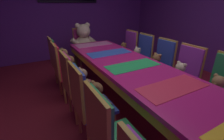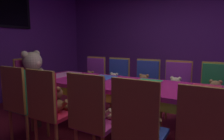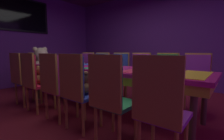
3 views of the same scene
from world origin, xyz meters
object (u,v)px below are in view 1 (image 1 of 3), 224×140
(teddy_left_3, at_px, (83,79))
(teddy_right_4, at_px, (137,55))
(chair_left_4, at_px, (62,67))
(king_teddy_bear, at_px, (84,39))
(chair_right_5, at_px, (129,47))
(teddy_left_2, at_px, (97,96))
(teddy_right_3, at_px, (156,63))
(chair_left_2, at_px, (84,99))
(throne_chair, at_px, (82,44))
(teddy_left_4, at_px, (71,66))
(teddy_left_5, at_px, (65,57))
(chair_left_3, at_px, (72,81))
(teddy_right_1, at_px, (216,88))
(chair_left_1, at_px, (106,132))
(teddy_right_5, at_px, (123,49))
(teddy_right_2, at_px, (179,73))
(chair_right_4, at_px, (142,53))
(banquet_table, at_px, (132,71))
(chair_right_1, at_px, (223,85))
(chair_right_2, at_px, (186,71))
(chair_left_5, at_px, (57,58))
(chair_right_3, at_px, (162,61))

(teddy_left_3, height_order, teddy_right_4, teddy_left_3)
(chair_left_4, xyz_separation_m, king_teddy_bear, (0.83, 1.23, 0.15))
(chair_right_5, distance_m, king_teddy_bear, 1.12)
(teddy_left_2, bearing_deg, teddy_right_3, 20.14)
(teddy_right_3, bearing_deg, teddy_left_3, 0.04)
(chair_left_2, xyz_separation_m, chair_right_5, (1.65, 1.57, 0.00))
(throne_chair, distance_m, king_teddy_bear, 0.22)
(teddy_left_4, relative_size, teddy_left_5, 1.00)
(chair_left_3, relative_size, teddy_right_1, 3.12)
(teddy_right_3, height_order, throne_chair, throne_chair)
(chair_left_1, distance_m, chair_left_3, 1.03)
(teddy_right_5, bearing_deg, teddy_right_2, 89.22)
(chair_right_5, bearing_deg, king_teddy_bear, -41.30)
(chair_right_5, relative_size, king_teddy_bear, 1.40)
(chair_left_4, xyz_separation_m, teddy_right_5, (1.51, 0.50, -0.02))
(chair_right_4, bearing_deg, banquet_table, 43.94)
(chair_right_1, relative_size, chair_right_5, 1.00)
(teddy_left_2, height_order, teddy_left_5, teddy_left_5)
(chair_right_2, bearing_deg, chair_left_2, -0.36)
(chair_left_2, height_order, teddy_left_4, chair_left_2)
(throne_chair, relative_size, king_teddy_bear, 1.40)
(chair_left_5, bearing_deg, chair_right_5, 0.24)
(chair_left_1, height_order, chair_right_1, same)
(teddy_left_3, height_order, chair_right_3, chair_right_3)
(teddy_right_5, bearing_deg, teddy_left_2, 49.17)
(teddy_right_5, bearing_deg, chair_left_3, 35.78)
(chair_left_3, relative_size, teddy_right_3, 3.10)
(chair_left_1, height_order, chair_right_3, same)
(teddy_right_5, height_order, throne_chair, throne_chair)
(chair_left_2, relative_size, teddy_left_3, 3.24)
(banquet_table, relative_size, throne_chair, 3.40)
(teddy_right_2, height_order, king_teddy_bear, king_teddy_bear)
(chair_left_1, bearing_deg, chair_left_4, 90.14)
(banquet_table, xyz_separation_m, chair_right_2, (0.81, -0.27, -0.06))
(chair_right_4, relative_size, chair_right_5, 1.00)
(chair_right_4, xyz_separation_m, king_teddy_bear, (-0.83, 1.25, 0.15))
(chair_left_2, height_order, teddy_right_2, chair_left_2)
(banquet_table, distance_m, chair_left_4, 1.16)
(chair_left_5, distance_m, teddy_right_4, 1.58)
(teddy_right_2, distance_m, king_teddy_bear, 2.41)
(chair_left_5, xyz_separation_m, teddy_right_1, (1.51, -2.11, -0.01))
(teddy_left_2, height_order, teddy_right_5, teddy_left_2)
(chair_right_2, bearing_deg, king_teddy_bear, -70.66)
(teddy_left_3, bearing_deg, chair_right_2, -18.76)
(teddy_left_2, bearing_deg, teddy_left_5, 89.82)
(teddy_left_4, bearing_deg, chair_left_5, 104.78)
(chair_right_1, bearing_deg, chair_left_2, -18.09)
(teddy_right_1, bearing_deg, chair_left_5, -54.40)
(throne_chair, bearing_deg, chair_left_2, -18.25)
(chair_left_2, height_order, king_teddy_bear, king_teddy_bear)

